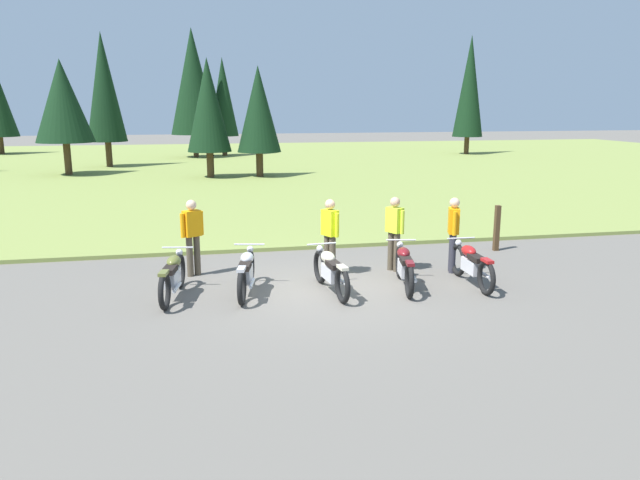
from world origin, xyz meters
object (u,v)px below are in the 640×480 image
Objects in this scene: motorcycle_silver at (246,272)px; rider_in_hivis_vest at (192,233)px; trail_marker_post at (497,228)px; rider_near_row_end at (330,232)px; rider_with_back_turned at (453,230)px; motorcycle_olive at (173,276)px; motorcycle_red at (471,264)px; rider_checking_bike at (394,229)px; motorcycle_maroon at (404,266)px; motorcycle_cream at (331,271)px.

motorcycle_silver is 1.91m from rider_in_hivis_vest.
motorcycle_silver is 6.98m from trail_marker_post.
rider_near_row_end reaches higher than motorcycle_silver.
rider_with_back_turned is (4.62, 0.68, 0.51)m from motorcycle_silver.
motorcycle_olive is at bearing -173.70° from rider_with_back_turned.
rider_with_back_turned is at bearing 8.36° from motorcycle_silver.
motorcycle_olive is 1.25× the size of rider_in_hivis_vest.
motorcycle_silver is 0.99× the size of motorcycle_red.
trail_marker_post is (6.56, 2.36, 0.15)m from motorcycle_silver.
rider_checking_bike is at bearing 17.04° from motorcycle_silver.
motorcycle_olive is 6.09m from rider_with_back_turned.
rider_checking_bike is at bearing 131.66° from motorcycle_red.
rider_near_row_end is at bearing -178.88° from rider_checking_bike.
trail_marker_post reaches higher than motorcycle_silver.
motorcycle_silver is at bearing 175.84° from motorcycle_maroon.
motorcycle_cream is 1.80× the size of trail_marker_post.
rider_in_hivis_vest is 1.00× the size of rider_near_row_end.
rider_in_hivis_vest is at bearing 169.71° from rider_near_row_end.
motorcycle_silver is at bearing -152.14° from rider_near_row_end.
rider_in_hivis_vest reaches higher than motorcycle_red.
rider_checking_bike is 1.47m from rider_near_row_end.
trail_marker_post is (1.97, 2.69, 0.15)m from motorcycle_red.
motorcycle_cream is 1.26× the size of rider_in_hivis_vest.
motorcycle_silver is at bearing 175.82° from motorcycle_red.
rider_near_row_end reaches higher than motorcycle_red.
motorcycle_cream is 1.26× the size of rider_checking_bike.
motorcycle_red is 1.26× the size of rider_in_hivis_vest.
rider_checking_bike is (4.79, 1.02, 0.51)m from motorcycle_olive.
motorcycle_olive is 3.06m from motorcycle_cream.
motorcycle_olive is at bearing -104.56° from rider_in_hivis_vest.
trail_marker_post reaches higher than motorcycle_red.
motorcycle_olive is 4.92m from rider_checking_bike.
motorcycle_olive is 1.25× the size of rider_checking_bike.
trail_marker_post is at bearing 27.94° from motorcycle_cream.
motorcycle_maroon is at bearing -3.04° from motorcycle_olive.
motorcycle_olive is at bearing -167.95° from rider_checking_bike.
trail_marker_post is at bearing 53.84° from motorcycle_red.
motorcycle_maroon is (4.59, -0.24, 0.00)m from motorcycle_olive.
trail_marker_post is at bearing 37.40° from motorcycle_maroon.
motorcycle_cream is 3.17m from rider_with_back_turned.
rider_with_back_turned is at bearing -139.22° from trail_marker_post.
motorcycle_silver is 1.66m from motorcycle_cream.
rider_in_hivis_vest is 7.63m from trail_marker_post.
rider_checking_bike is (-1.22, 1.37, 0.51)m from motorcycle_red.
trail_marker_post is (7.58, 0.82, -0.36)m from rider_in_hivis_vest.
rider_in_hivis_vest is at bearing 157.15° from motorcycle_maroon.
trail_marker_post is at bearing 40.78° from rider_with_back_turned.
motorcycle_cream is 2.96m from motorcycle_red.
rider_near_row_end is at bearing -163.85° from trail_marker_post.
motorcycle_red is 3.05m from rider_near_row_end.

